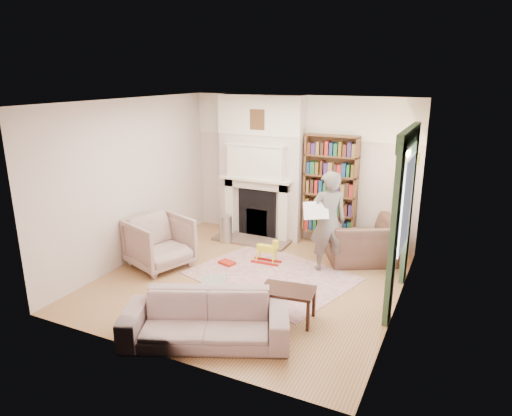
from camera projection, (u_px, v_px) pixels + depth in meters
The scene contains 25 objects.
floor at pixel (249, 281), 7.29m from camera, with size 4.50×4.50×0.00m, color brown.
ceiling at pixel (248, 102), 6.49m from camera, with size 4.50×4.50×0.00m, color white.
wall_back at pixel (300, 169), 8.84m from camera, with size 4.50×4.50×0.00m, color beige.
wall_front at pixel (157, 245), 4.94m from camera, with size 4.50×4.50×0.00m, color beige.
wall_left at pixel (131, 182), 7.82m from camera, with size 4.50×4.50×0.00m, color beige.
wall_right at pixel (403, 216), 5.96m from camera, with size 4.50×4.50×0.00m, color beige.
fireplace at pixel (261, 168), 8.97m from camera, with size 1.70×0.58×2.80m.
bookcase at pixel (330, 185), 8.52m from camera, with size 1.00×0.24×1.85m, color brown.
window at pixel (406, 204), 6.30m from camera, with size 0.02×0.90×1.30m, color silver.
curtain_left at pixel (394, 237), 5.78m from camera, with size 0.07×0.32×2.40m, color #2E452C.
curtain_right at pixel (409, 208), 6.99m from camera, with size 0.07×0.32×2.40m, color #2E452C.
pelmet at pixel (410, 137), 6.05m from camera, with size 0.09×1.70×0.24m, color #2E452C.
wall_sconce at pixel (406, 158), 7.21m from camera, with size 0.20×0.24×0.24m, color gold, non-canonical shape.
rug at pixel (271, 276), 7.45m from camera, with size 2.43×1.87×0.01m, color #C7B597.
armchair_reading at pixel (362, 241), 7.94m from camera, with size 1.18×1.03×0.77m, color #482C26.
armchair_left at pixel (160, 243), 7.73m from camera, with size 0.92×0.95×0.86m, color #B9A999.
sofa at pixel (206, 319), 5.59m from camera, with size 2.03×0.79×0.59m, color #A39686.
man_reading at pixel (328, 222), 7.48m from camera, with size 0.62×0.41×1.70m, color #5C524A.
newspaper at pixel (316, 210), 7.30m from camera, with size 0.41×0.02×0.29m, color white.
coffee_table at pixel (287, 304), 6.08m from camera, with size 0.70×0.45×0.45m, color black, non-canonical shape.
paraffin_heater at pixel (226, 229), 8.88m from camera, with size 0.24×0.24×0.55m, color #A3A7AB.
rocking_horse at pixel (266, 251), 7.90m from camera, with size 0.51×0.20×0.45m, color yellow, non-canonical shape.
board_game at pixel (214, 280), 7.27m from camera, with size 0.37×0.37×0.03m, color #DDC24E.
game_box_lid at pixel (227, 263), 7.89m from camera, with size 0.27×0.18×0.05m, color #AE2113.
comic_annuals at pixel (251, 295), 6.78m from camera, with size 0.87×0.69×0.02m.
Camera 1 is at (2.96, -5.96, 3.19)m, focal length 32.00 mm.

